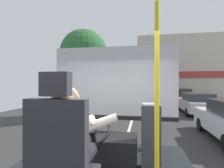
{
  "coord_description": "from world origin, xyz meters",
  "views": [
    {
      "loc": [
        0.58,
        -1.91,
        2.0
      ],
      "look_at": [
        0.03,
        1.23,
        1.98
      ],
      "focal_mm": 28.28,
      "sensor_mm": 36.0,
      "label": 1
    }
  ],
  "objects_px": {
    "handrail_pole": "(157,105)",
    "driver_seat": "(62,166)",
    "parked_car_silver": "(196,103)",
    "parked_car_red": "(180,96)",
    "fare_box": "(151,137)",
    "bus_driver": "(68,141)",
    "steering_console": "(100,148)"
  },
  "relations": [
    {
      "from": "driver_seat",
      "to": "parked_car_red",
      "type": "xyz_separation_m",
      "value": [
        4.05,
        15.8,
        -0.58
      ]
    },
    {
      "from": "bus_driver",
      "to": "handrail_pole",
      "type": "distance_m",
      "value": 0.87
    },
    {
      "from": "handrail_pole",
      "to": "bus_driver",
      "type": "bearing_deg",
      "value": -158.52
    },
    {
      "from": "handrail_pole",
      "to": "parked_car_red",
      "type": "xyz_separation_m",
      "value": [
        3.29,
        15.38,
        -1.03
      ]
    },
    {
      "from": "handrail_pole",
      "to": "driver_seat",
      "type": "bearing_deg",
      "value": -151.26
    },
    {
      "from": "bus_driver",
      "to": "driver_seat",
      "type": "bearing_deg",
      "value": -90.0
    },
    {
      "from": "parked_car_silver",
      "to": "parked_car_red",
      "type": "bearing_deg",
      "value": 90.56
    },
    {
      "from": "steering_console",
      "to": "handrail_pole",
      "type": "distance_m",
      "value": 1.39
    },
    {
      "from": "fare_box",
      "to": "parked_car_silver",
      "type": "xyz_separation_m",
      "value": [
        3.35,
        9.85,
        -0.56
      ]
    },
    {
      "from": "bus_driver",
      "to": "fare_box",
      "type": "relative_size",
      "value": 0.89
    },
    {
      "from": "handrail_pole",
      "to": "fare_box",
      "type": "relative_size",
      "value": 2.15
    },
    {
      "from": "driver_seat",
      "to": "fare_box",
      "type": "height_order",
      "value": "driver_seat"
    },
    {
      "from": "steering_console",
      "to": "parked_car_red",
      "type": "distance_m",
      "value": 15.08
    },
    {
      "from": "fare_box",
      "to": "handrail_pole",
      "type": "bearing_deg",
      "value": -88.29
    },
    {
      "from": "bus_driver",
      "to": "steering_console",
      "type": "relative_size",
      "value": 0.75
    },
    {
      "from": "parked_car_silver",
      "to": "parked_car_red",
      "type": "xyz_separation_m",
      "value": [
        -0.05,
        4.77,
        0.07
      ]
    },
    {
      "from": "driver_seat",
      "to": "steering_console",
      "type": "relative_size",
      "value": 1.18
    },
    {
      "from": "handrail_pole",
      "to": "steering_console",
      "type": "bearing_deg",
      "value": 131.75
    },
    {
      "from": "handrail_pole",
      "to": "parked_car_silver",
      "type": "distance_m",
      "value": 11.18
    },
    {
      "from": "parked_car_silver",
      "to": "driver_seat",
      "type": "bearing_deg",
      "value": -110.38
    },
    {
      "from": "parked_car_silver",
      "to": "parked_car_red",
      "type": "distance_m",
      "value": 4.77
    },
    {
      "from": "fare_box",
      "to": "parked_car_silver",
      "type": "distance_m",
      "value": 10.42
    },
    {
      "from": "handrail_pole",
      "to": "parked_car_red",
      "type": "bearing_deg",
      "value": 77.94
    },
    {
      "from": "steering_console",
      "to": "bus_driver",
      "type": "bearing_deg",
      "value": -90.0
    },
    {
      "from": "steering_console",
      "to": "fare_box",
      "type": "relative_size",
      "value": 1.19
    },
    {
      "from": "fare_box",
      "to": "steering_console",
      "type": "bearing_deg",
      "value": 172.35
    },
    {
      "from": "bus_driver",
      "to": "steering_console",
      "type": "bearing_deg",
      "value": 90.0
    },
    {
      "from": "driver_seat",
      "to": "fare_box",
      "type": "relative_size",
      "value": 1.4
    },
    {
      "from": "driver_seat",
      "to": "parked_car_silver",
      "type": "bearing_deg",
      "value": 69.62
    },
    {
      "from": "driver_seat",
      "to": "parked_car_silver",
      "type": "height_order",
      "value": "driver_seat"
    },
    {
      "from": "bus_driver",
      "to": "handrail_pole",
      "type": "bearing_deg",
      "value": 21.48
    },
    {
      "from": "driver_seat",
      "to": "parked_car_red",
      "type": "height_order",
      "value": "driver_seat"
    }
  ]
}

